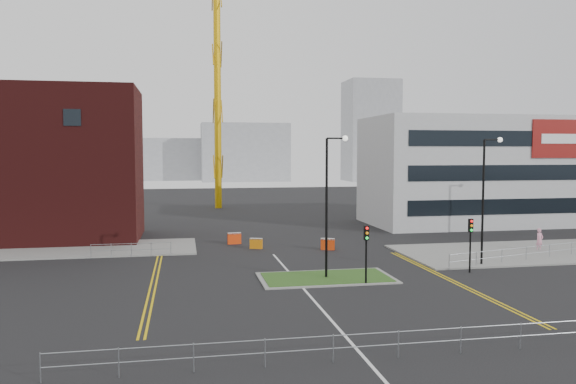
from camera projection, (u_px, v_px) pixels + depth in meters
name	position (u px, v px, depth m)	size (l,w,h in m)	color
ground	(327.00, 316.00, 27.86)	(200.00, 200.00, 0.00)	black
pavement_left	(22.00, 251.00, 45.76)	(28.00, 8.00, 0.12)	slate
pavement_right	(546.00, 251.00, 45.61)	(24.00, 10.00, 0.12)	slate
island_kerb	(326.00, 278.00, 36.06)	(8.60, 4.60, 0.08)	slate
grass_island	(326.00, 278.00, 36.06)	(8.00, 4.00, 0.12)	#254D19
brick_building	(3.00, 166.00, 50.61)	(24.20, 10.07, 14.24)	#411010
office_block	(479.00, 171.00, 63.54)	(25.00, 12.20, 12.00)	#AAACAF
tower_crane	(250.00, 13.00, 82.54)	(48.62, 22.94, 41.72)	#D39D0C
streetlamp_island	(330.00, 195.00, 35.72)	(1.46, 0.36, 9.18)	black
streetlamp_right_near	(486.00, 190.00, 39.88)	(1.46, 0.36, 9.18)	black
traffic_light_island	(366.00, 243.00, 34.27)	(0.28, 0.33, 3.65)	black
traffic_light_right	(471.00, 235.00, 37.69)	(0.28, 0.33, 3.65)	black
railing_front	(366.00, 340.00, 21.92)	(24.05, 0.05, 1.10)	gray
railing_left	(131.00, 247.00, 43.44)	(6.05, 0.05, 1.10)	gray
railing_right	(550.00, 248.00, 42.83)	(19.05, 5.05, 1.10)	gray
centre_line	(318.00, 305.00, 29.82)	(0.15, 30.00, 0.01)	silver
yellow_left_a	(152.00, 279.00, 36.01)	(0.12, 24.00, 0.01)	gold
yellow_left_b	(157.00, 278.00, 36.07)	(0.12, 24.00, 0.01)	gold
yellow_right_a	(449.00, 281.00, 35.48)	(0.12, 20.00, 0.01)	gold
yellow_right_b	(453.00, 280.00, 35.53)	(0.12, 20.00, 0.01)	gold
skyline_a	(46.00, 140.00, 137.40)	(18.00, 12.00, 22.00)	gray
skyline_b	(245.00, 152.00, 156.58)	(24.00, 12.00, 16.00)	gray
skyline_c	(371.00, 131.00, 157.65)	(14.00, 12.00, 28.00)	gray
skyline_d	(180.00, 159.00, 163.23)	(30.00, 12.00, 12.00)	gray
pedestrian	(540.00, 240.00, 45.89)	(0.69, 0.45, 1.90)	pink
barrier_left	(256.00, 243.00, 47.21)	(1.10, 0.69, 0.88)	orange
barrier_mid	(234.00, 238.00, 49.60)	(1.21, 0.49, 0.99)	red
barrier_right	(328.00, 244.00, 46.64)	(1.20, 0.76, 0.96)	red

